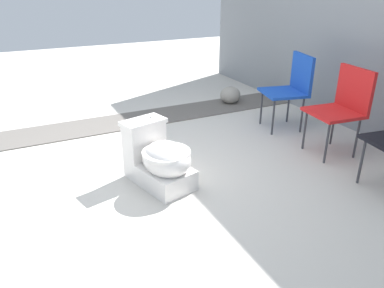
{
  "coord_description": "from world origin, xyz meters",
  "views": [
    {
      "loc": [
        2.83,
        -1.06,
        1.59
      ],
      "look_at": [
        0.23,
        0.21,
        0.3
      ],
      "focal_mm": 35.0,
      "sensor_mm": 36.0,
      "label": 1
    }
  ],
  "objects_px": {
    "folding_chair_left": "(292,84)",
    "folding_chair_middle": "(344,102)",
    "boulder_near": "(230,95)",
    "toilet": "(160,159)"
  },
  "relations": [
    {
      "from": "toilet",
      "to": "boulder_near",
      "type": "relative_size",
      "value": 2.33
    },
    {
      "from": "folding_chair_middle",
      "to": "folding_chair_left",
      "type": "bearing_deg",
      "value": -83.61
    },
    {
      "from": "toilet",
      "to": "boulder_near",
      "type": "bearing_deg",
      "value": 119.46
    },
    {
      "from": "folding_chair_left",
      "to": "boulder_near",
      "type": "relative_size",
      "value": 2.77
    },
    {
      "from": "folding_chair_middle",
      "to": "boulder_near",
      "type": "height_order",
      "value": "folding_chair_middle"
    },
    {
      "from": "folding_chair_middle",
      "to": "boulder_near",
      "type": "bearing_deg",
      "value": -79.85
    },
    {
      "from": "folding_chair_left",
      "to": "boulder_near",
      "type": "height_order",
      "value": "folding_chair_left"
    },
    {
      "from": "boulder_near",
      "to": "folding_chair_left",
      "type": "bearing_deg",
      "value": 6.39
    },
    {
      "from": "folding_chair_left",
      "to": "folding_chair_middle",
      "type": "relative_size",
      "value": 1.0
    },
    {
      "from": "boulder_near",
      "to": "toilet",
      "type": "bearing_deg",
      "value": -45.79
    }
  ]
}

